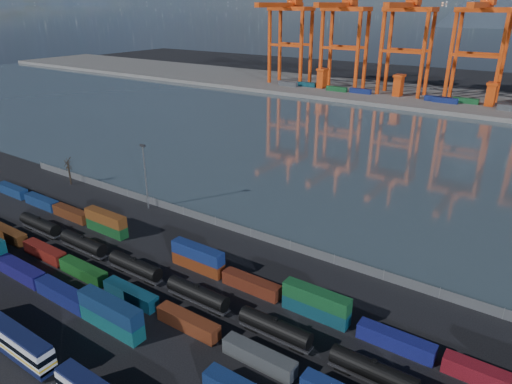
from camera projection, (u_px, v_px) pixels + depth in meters
The scene contains 13 objects.
ground at pixel (158, 300), 78.93m from camera, with size 700.00×700.00×0.00m, color black.
harbor_water at pixel (378, 151), 158.94m from camera, with size 700.00×700.00×0.00m, color #33434A.
far_quay at pixel (450, 100), 238.57m from camera, with size 700.00×70.00×2.00m, color #514F4C.
container_row_south at pixel (27, 271), 83.49m from camera, with size 141.18×2.53×5.39m.
container_row_mid at pixel (149, 302), 75.91m from camera, with size 140.95×2.33×4.97m.
container_row_north at pixel (218, 268), 84.80m from camera, with size 140.50×2.34×4.98m.
tanker_string at pixel (234, 310), 73.19m from camera, with size 120.83×2.65×3.79m.
waterfront_fence at pixel (251, 233), 99.89m from camera, with size 160.12×0.12×2.20m.
bare_tree at pixel (69, 171), 127.95m from camera, with size 2.06×2.14×8.11m.
yard_light_mast at pixel (145, 173), 110.89m from camera, with size 1.60×0.40×16.60m.
gantry_cranes at pixel (444, 21), 222.56m from camera, with size 199.98×47.96×64.95m.
quay_containers at pixel (422, 97), 232.37m from camera, with size 172.58×10.99×2.60m.
straddle_carriers at pixel (443, 89), 229.66m from camera, with size 140.00×7.00×11.10m.
Camera 1 is at (51.25, -44.66, 47.40)m, focal length 32.00 mm.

